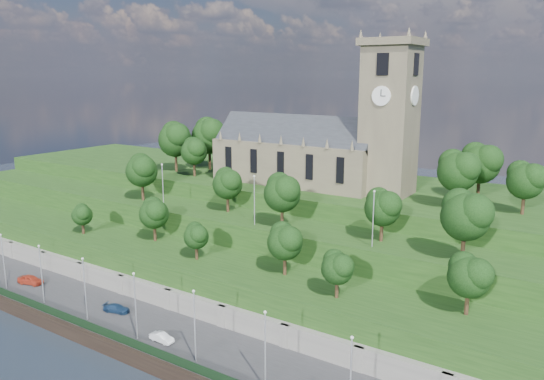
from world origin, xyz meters
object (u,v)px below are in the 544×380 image
Objects in this scene: car_middle at (162,337)px; church at (320,146)px; car_left at (31,280)px; car_right at (116,308)px.

church is at bearing 1.15° from car_middle.
car_left is at bearing -127.69° from church.
car_left reaches higher than car_middle.
church is 46.77m from car_middle.
church is at bearing -30.94° from car_right.
church reaches higher than car_right.
church is 11.12× the size of car_middle.
car_right is (19.92, 0.66, -0.17)m from car_left.
car_middle is (0.42, -42.30, -19.95)m from church.
church is 8.87× the size of car_left.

